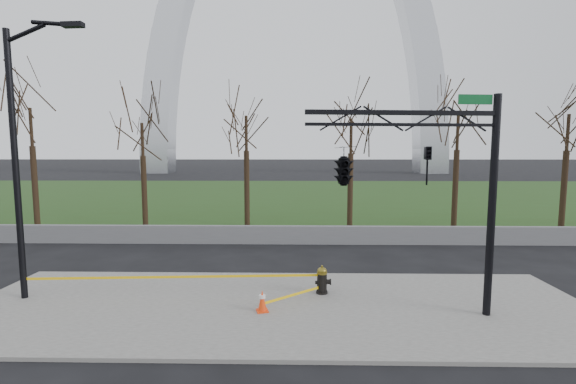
{
  "coord_description": "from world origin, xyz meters",
  "views": [
    {
      "loc": [
        0.51,
        -10.84,
        4.49
      ],
      "look_at": [
        0.26,
        2.0,
        3.19
      ],
      "focal_mm": 24.23,
      "sensor_mm": 36.0,
      "label": 1
    }
  ],
  "objects_px": {
    "traffic_signal_mast": "(373,166)",
    "street_light": "(21,146)",
    "traffic_cone": "(262,301)",
    "fire_hydrant": "(322,280)"
  },
  "relations": [
    {
      "from": "traffic_signal_mast",
      "to": "street_light",
      "type": "bearing_deg",
      "value": 167.49
    },
    {
      "from": "traffic_cone",
      "to": "fire_hydrant",
      "type": "bearing_deg",
      "value": 39.12
    },
    {
      "from": "fire_hydrant",
      "to": "street_light",
      "type": "height_order",
      "value": "street_light"
    },
    {
      "from": "fire_hydrant",
      "to": "traffic_signal_mast",
      "type": "bearing_deg",
      "value": -55.31
    },
    {
      "from": "traffic_cone",
      "to": "traffic_signal_mast",
      "type": "distance_m",
      "value": 4.75
    },
    {
      "from": "traffic_cone",
      "to": "street_light",
      "type": "distance_m",
      "value": 8.33
    },
    {
      "from": "traffic_signal_mast",
      "to": "fire_hydrant",
      "type": "bearing_deg",
      "value": 116.79
    },
    {
      "from": "fire_hydrant",
      "to": "traffic_cone",
      "type": "bearing_deg",
      "value": -138.32
    },
    {
      "from": "fire_hydrant",
      "to": "street_light",
      "type": "distance_m",
      "value": 9.81
    },
    {
      "from": "traffic_cone",
      "to": "street_light",
      "type": "relative_size",
      "value": 0.07
    }
  ]
}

